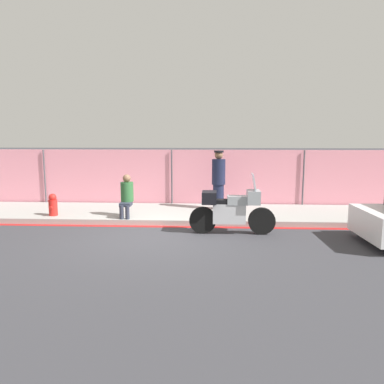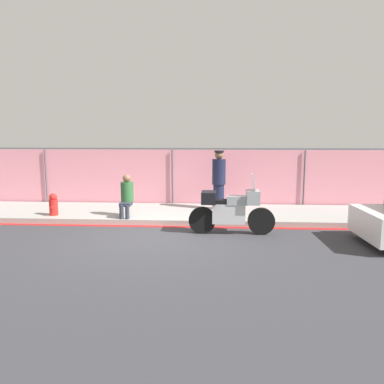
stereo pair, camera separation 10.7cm
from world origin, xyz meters
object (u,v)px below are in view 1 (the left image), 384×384
person_seated_on_curb (127,194)px  fire_hydrant (53,205)px  officer_standing (219,179)px  motorcycle (231,209)px

person_seated_on_curb → fire_hydrant: person_seated_on_curb is taller
officer_standing → person_seated_on_curb: 2.93m
officer_standing → fire_hydrant: officer_standing is taller
officer_standing → person_seated_on_curb: officer_standing is taller
motorcycle → person_seated_on_curb: size_ratio=1.79×
officer_standing → person_seated_on_curb: (-2.63, -1.25, -0.27)m
person_seated_on_curb → fire_hydrant: (-2.18, 0.03, -0.35)m
motorcycle → officer_standing: officer_standing is taller
motorcycle → officer_standing: (-0.28, 2.40, 0.47)m
motorcycle → fire_hydrant: 5.23m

